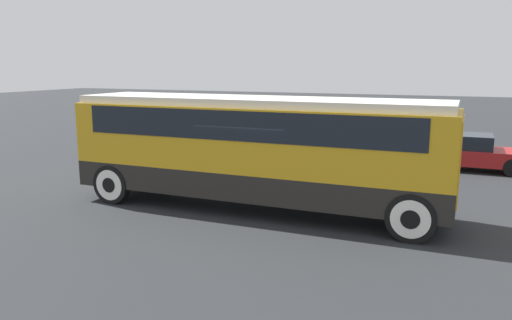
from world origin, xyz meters
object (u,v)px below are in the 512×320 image
object	(u,v)px
tour_bus	(259,143)
parked_car_mid	(213,137)
parked_car_near	(465,152)
parked_car_far	(343,159)

from	to	relation	value
tour_bus	parked_car_mid	distance (m)	10.25
parked_car_mid	tour_bus	bearing A→B (deg)	-54.91
parked_car_mid	parked_car_near	bearing A→B (deg)	0.45
parked_car_near	parked_car_far	xyz separation A→B (m)	(-4.07, -3.42, 0.01)
parked_car_near	parked_car_far	size ratio (longest dim) A/B	0.94
tour_bus	parked_car_near	world-z (taller)	tour_bus
tour_bus	parked_car_far	size ratio (longest dim) A/B	2.38
parked_car_far	parked_car_mid	bearing A→B (deg)	154.88
parked_car_near	parked_car_mid	size ratio (longest dim) A/B	0.98
parked_car_mid	parked_car_far	world-z (taller)	parked_car_far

